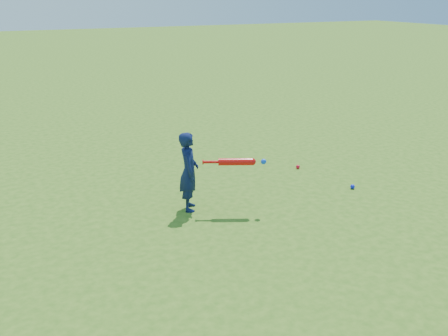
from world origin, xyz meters
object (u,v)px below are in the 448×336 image
at_px(ground_ball_red, 298,167).
at_px(child, 189,172).
at_px(bat_swing, 238,162).
at_px(ground_ball_blue, 352,187).

bearing_deg(ground_ball_red, child, -161.88).
distance_m(ground_ball_red, bat_swing, 2.24).
height_order(child, ground_ball_blue, child).
relative_size(ground_ball_red, bat_swing, 0.08).
bearing_deg(bat_swing, child, 175.36).
bearing_deg(bat_swing, ground_ball_red, 56.75).
distance_m(child, bat_swing, 0.72).
xyz_separation_m(ground_ball_blue, bat_swing, (-2.04, 0.07, 0.70)).
bearing_deg(child, ground_ball_blue, -78.13).
height_order(ground_ball_red, ground_ball_blue, ground_ball_blue).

